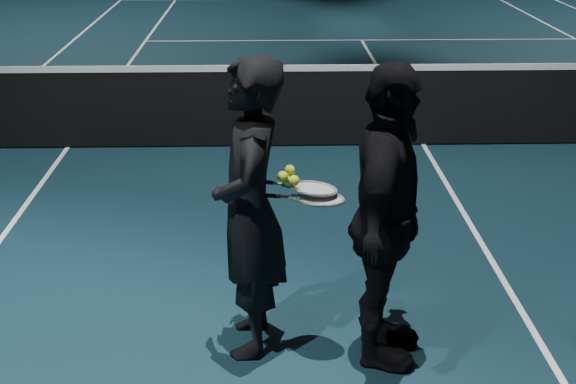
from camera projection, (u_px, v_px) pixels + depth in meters
name	position (u px, v px, depth m)	size (l,w,h in m)	color
floor	(423.00, 145.00, 9.30)	(36.00, 36.00, 0.00)	black
court_lines	(423.00, 145.00, 9.30)	(10.98, 23.78, 0.01)	white
net_mesh	(426.00, 107.00, 9.14)	(12.80, 0.02, 0.86)	black
net_tape	(428.00, 67.00, 8.97)	(12.80, 0.03, 0.07)	white
player_a	(250.00, 210.00, 5.00)	(0.71, 0.46, 1.94)	black
player_b	(386.00, 219.00, 4.86)	(1.13, 0.47, 1.94)	black
racket_lower	(321.00, 199.00, 4.89)	(0.68, 0.22, 0.03)	black
racket_upper	(314.00, 189.00, 4.91)	(0.68, 0.22, 0.03)	black
tennis_balls	(290.00, 177.00, 4.88)	(0.12, 0.10, 0.12)	#B7CE2B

